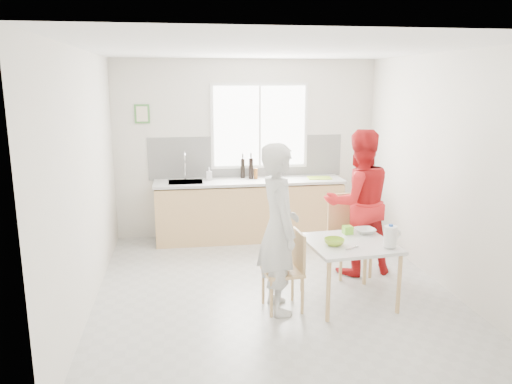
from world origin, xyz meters
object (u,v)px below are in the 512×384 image
at_px(dining_table, 349,248).
at_px(person_white, 279,229).
at_px(milk_jug, 391,236).
at_px(wine_bottle_a, 251,168).
at_px(chair_far, 348,230).
at_px(bowl_green, 334,242).
at_px(wine_bottle_b, 243,168).
at_px(person_red, 358,203).
at_px(bowl_white, 365,231).
at_px(chair_left, 288,267).

xyz_separation_m(dining_table, person_white, (-0.79, -0.07, 0.28)).
height_order(milk_jug, wine_bottle_a, wine_bottle_a).
distance_m(chair_far, bowl_green, 1.05).
bearing_deg(wine_bottle_b, chair_far, -56.97).
distance_m(chair_far, person_red, 0.38).
height_order(bowl_white, wine_bottle_b, wine_bottle_b).
bearing_deg(dining_table, chair_far, 72.13).
bearing_deg(chair_left, wine_bottle_a, 175.59).
bearing_deg(chair_far, bowl_green, -122.15).
xyz_separation_m(dining_table, chair_far, (0.27, 0.85, -0.07)).
height_order(wine_bottle_a, wine_bottle_b, wine_bottle_a).
distance_m(bowl_green, milk_jug, 0.58).
bearing_deg(milk_jug, dining_table, 139.10).
xyz_separation_m(dining_table, bowl_white, (0.28, 0.28, 0.10)).
relative_size(person_white, wine_bottle_a, 5.55).
bearing_deg(bowl_white, wine_bottle_b, 115.93).
xyz_separation_m(dining_table, bowl_green, (-0.19, -0.07, 0.10)).
height_order(person_white, person_red, person_red).
distance_m(dining_table, bowl_green, 0.23).
bearing_deg(wine_bottle_a, wine_bottle_b, 145.97).
height_order(person_white, bowl_green, person_white).
relative_size(person_white, person_red, 0.98).
bearing_deg(person_red, dining_table, 59.74).
xyz_separation_m(milk_jug, wine_bottle_b, (-1.18, 2.81, 0.26)).
relative_size(person_white, wine_bottle_b, 5.92).
relative_size(chair_far, person_white, 0.56).
height_order(chair_left, person_white, person_white).
bearing_deg(person_red, milk_jug, 82.72).
height_order(chair_left, person_red, person_red).
xyz_separation_m(dining_table, chair_left, (-0.68, -0.06, -0.15)).
height_order(bowl_green, milk_jug, milk_jug).
xyz_separation_m(person_red, bowl_green, (-0.58, -0.89, -0.19)).
height_order(person_white, bowl_white, person_white).
xyz_separation_m(person_white, person_red, (1.18, 0.90, 0.02)).
relative_size(person_red, wine_bottle_a, 5.66).
relative_size(dining_table, person_white, 0.54).
bearing_deg(chair_far, person_white, -144.29).
distance_m(person_red, wine_bottle_b, 2.12).
xyz_separation_m(chair_left, chair_far, (0.96, 0.91, 0.08)).
relative_size(chair_left, bowl_green, 3.89).
xyz_separation_m(person_white, bowl_green, (0.60, 0.00, -0.17)).
distance_m(milk_jug, wine_bottle_a, 2.94).
height_order(bowl_green, bowl_white, bowl_green).
relative_size(dining_table, milk_jug, 4.06).
height_order(person_white, wine_bottle_a, person_white).
distance_m(person_white, bowl_white, 1.14).
distance_m(chair_left, person_white, 0.44).
relative_size(milk_jug, wine_bottle_a, 0.74).
relative_size(dining_table, bowl_green, 4.45).
relative_size(bowl_green, wine_bottle_b, 0.72).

